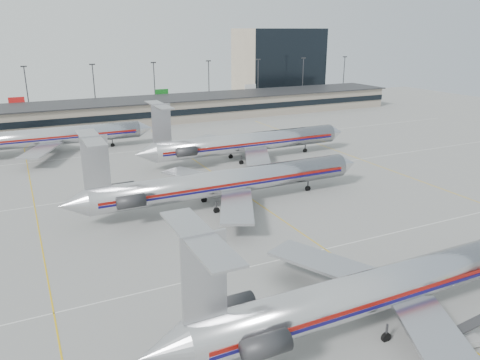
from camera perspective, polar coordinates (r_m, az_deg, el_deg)
ground at (r=49.84m, az=17.18°, el=-12.65°), size 260.00×260.00×0.00m
apron_markings at (r=56.51m, az=10.31°, el=-8.28°), size 160.00×0.15×0.02m
terminal at (r=133.87m, az=-12.33°, el=8.24°), size 162.00×17.00×6.25m
light_mast_row at (r=146.69m, az=-13.82°, el=11.09°), size 163.60×0.40×15.28m
distant_building at (r=184.06m, az=4.65°, el=14.04°), size 30.00×20.00×25.00m
jet_foreground at (r=43.54m, az=17.58°, el=-12.18°), size 45.45×26.76×11.90m
jet_second_row at (r=67.82m, az=-2.15°, el=-0.27°), size 46.58×27.43×12.19m
jet_third_row at (r=91.81m, az=0.64°, el=4.62°), size 45.17×27.78×12.35m
jet_back_row at (r=104.86m, az=-22.83°, el=4.85°), size 44.33×27.27×12.12m
belt_loader at (r=43.85m, az=25.15°, el=-17.24°), size 4.66×2.05×2.40m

